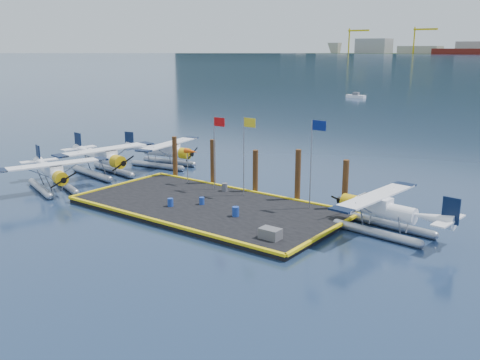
% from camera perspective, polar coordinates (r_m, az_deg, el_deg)
% --- Properties ---
extents(ground, '(4000.00, 4000.00, 0.00)m').
position_cam_1_polar(ground, '(40.21, -3.41, -3.20)').
color(ground, '#172945').
rests_on(ground, ground).
extents(dock, '(20.00, 10.00, 0.40)m').
position_cam_1_polar(dock, '(40.15, -3.41, -2.93)').
color(dock, black).
rests_on(dock, ground).
extents(dock_bumpers, '(20.25, 10.25, 0.18)m').
position_cam_1_polar(dock_bumpers, '(40.07, -3.42, -2.53)').
color(dock_bumpers, yellow).
rests_on(dock_bumpers, dock).
extents(seaplane_a, '(8.48, 9.03, 3.24)m').
position_cam_1_polar(seaplane_a, '(47.72, -19.33, 0.54)').
color(seaplane_a, '#999CA7').
rests_on(seaplane_a, ground).
extents(seaplane_b, '(9.13, 10.00, 3.54)m').
position_cam_1_polar(seaplane_b, '(52.03, -14.30, 2.11)').
color(seaplane_b, '#999CA7').
rests_on(seaplane_b, ground).
extents(seaplane_c, '(8.41, 9.21, 3.26)m').
position_cam_1_polar(seaplane_c, '(54.76, -7.91, 2.87)').
color(seaplane_c, '#999CA7').
rests_on(seaplane_c, ground).
extents(seaplane_d, '(8.31, 9.17, 3.24)m').
position_cam_1_polar(seaplane_d, '(36.24, 14.70, -3.26)').
color(seaplane_d, '#999CA7').
rests_on(seaplane_d, ground).
extents(drum_1, '(0.39, 0.39, 0.55)m').
position_cam_1_polar(drum_1, '(40.16, -4.10, -2.23)').
color(drum_1, '#1C3C9B').
rests_on(drum_1, dock).
extents(drum_2, '(0.48, 0.48, 0.68)m').
position_cam_1_polar(drum_2, '(37.28, -0.47, -3.38)').
color(drum_2, '#1C3C9B').
rests_on(drum_2, dock).
extents(drum_3, '(0.43, 0.43, 0.61)m').
position_cam_1_polar(drum_3, '(39.91, -7.43, -2.38)').
color(drum_3, '#1C3C9B').
rests_on(drum_3, dock).
extents(drum_5, '(0.46, 0.46, 0.65)m').
position_cam_1_polar(drum_5, '(43.76, -1.65, -0.76)').
color(drum_5, '#58585D').
rests_on(drum_5, dock).
extents(crate, '(1.31, 0.87, 0.65)m').
position_cam_1_polar(crate, '(33.11, 3.25, -5.71)').
color(crate, '#58585D').
rests_on(crate, dock).
extents(flagpole_red, '(1.14, 0.08, 6.00)m').
position_cam_1_polar(flagpole_red, '(43.45, -2.57, 4.08)').
color(flagpole_red, gray).
rests_on(flagpole_red, dock).
extents(flagpole_yellow, '(1.14, 0.08, 6.20)m').
position_cam_1_polar(flagpole_yellow, '(41.62, 0.63, 3.81)').
color(flagpole_yellow, gray).
rests_on(flagpole_yellow, dock).
extents(flagpole_blue, '(1.14, 0.08, 6.50)m').
position_cam_1_polar(flagpole_blue, '(38.41, 7.87, 3.08)').
color(flagpole_blue, gray).
rests_on(flagpole_blue, dock).
extents(windsock, '(1.40, 0.44, 3.12)m').
position_cam_1_polar(windsock, '(45.42, -5.22, 2.97)').
color(windsock, gray).
rests_on(windsock, dock).
extents(piling_0, '(0.44, 0.44, 4.00)m').
position_cam_1_polar(piling_0, '(49.13, -6.95, 2.31)').
color(piling_0, '#482C14').
rests_on(piling_0, ground).
extents(piling_1, '(0.44, 0.44, 4.20)m').
position_cam_1_polar(piling_1, '(46.17, -2.91, 1.76)').
color(piling_1, '#482C14').
rests_on(piling_1, ground).
extents(piling_2, '(0.44, 0.44, 3.80)m').
position_cam_1_polar(piling_2, '(43.54, 1.65, 0.75)').
color(piling_2, '#482C14').
rests_on(piling_2, ground).
extents(piling_3, '(0.44, 0.44, 4.30)m').
position_cam_1_polar(piling_3, '(41.37, 6.18, 0.32)').
color(piling_3, '#482C14').
rests_on(piling_3, ground).
extents(piling_4, '(0.44, 0.44, 4.00)m').
position_cam_1_polar(piling_4, '(39.58, 11.15, -0.72)').
color(piling_4, '#482C14').
rests_on(piling_4, ground).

